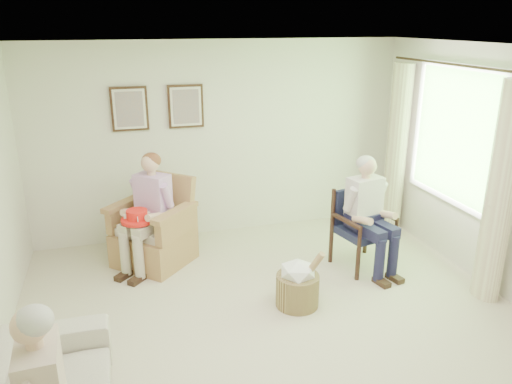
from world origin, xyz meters
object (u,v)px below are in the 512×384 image
wicker_armchair (153,236)px  red_hat (137,217)px  person_wicker (152,204)px  wood_armchair (360,225)px  person_dark (368,207)px  hatbox (298,283)px

wicker_armchair → red_hat: bearing=-79.7°
person_wicker → wood_armchair: bearing=29.8°
wood_armchair → red_hat: 2.62m
wicker_armchair → person_dark: person_dark is taller
red_hat → hatbox: bearing=-37.6°
wicker_armchair → red_hat: wicker_armchair is taller
wood_armchair → person_dark: (0.00, -0.15, 0.28)m
person_dark → hatbox: bearing=-164.8°
person_dark → hatbox: 1.30m
person_dark → red_hat: (-2.57, 0.61, -0.07)m
wood_armchair → hatbox: bearing=-158.7°
wicker_armchair → person_dark: (2.40, -0.89, 0.44)m
person_dark → hatbox: size_ratio=2.04×
person_dark → red_hat: person_dark is taller
red_hat → hatbox: red_hat is taller
red_hat → hatbox: 1.97m
wicker_armchair → person_dark: bearing=23.4°
wood_armchair → person_wicker: bearing=153.6°
red_hat → hatbox: (1.52, -1.17, -0.45)m
wood_armchair → red_hat: size_ratio=2.49×
person_wicker → wicker_armchair: bearing=133.7°
person_dark → person_wicker: bearing=150.2°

